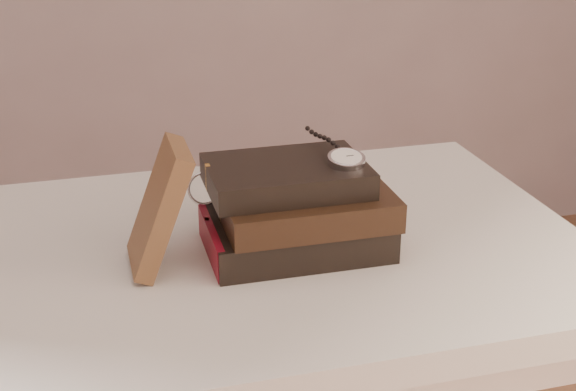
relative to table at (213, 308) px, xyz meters
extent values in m
cube|color=beige|center=(0.00, 0.00, 0.07)|extent=(1.00, 0.60, 0.04)
cube|color=white|center=(0.00, 0.00, 0.01)|extent=(0.88, 0.49, 0.08)
cylinder|color=white|center=(0.45, 0.25, -0.30)|extent=(0.05, 0.05, 0.71)
cube|color=black|center=(0.11, -0.03, 0.11)|extent=(0.23, 0.16, 0.04)
cube|color=beige|center=(0.11, -0.03, 0.11)|extent=(0.22, 0.15, 0.03)
cube|color=gold|center=(0.00, 0.00, 0.11)|extent=(0.01, 0.01, 0.04)
cube|color=maroon|center=(0.00, -0.03, 0.11)|extent=(0.01, 0.15, 0.04)
cube|color=black|center=(0.12, -0.04, 0.15)|extent=(0.22, 0.15, 0.04)
cube|color=beige|center=(0.12, -0.04, 0.15)|extent=(0.21, 0.14, 0.03)
cube|color=gold|center=(0.02, -0.01, 0.15)|extent=(0.01, 0.01, 0.04)
cube|color=black|center=(0.10, -0.02, 0.19)|extent=(0.20, 0.14, 0.03)
cube|color=beige|center=(0.10, -0.02, 0.19)|extent=(0.20, 0.13, 0.03)
cube|color=gold|center=(0.00, 0.00, 0.19)|extent=(0.01, 0.01, 0.03)
cube|color=#472D1B|center=(-0.07, -0.03, 0.17)|extent=(0.08, 0.10, 0.16)
cylinder|color=silver|center=(0.17, -0.04, 0.21)|extent=(0.05, 0.05, 0.02)
cylinder|color=white|center=(0.17, -0.04, 0.22)|extent=(0.04, 0.04, 0.01)
torus|color=silver|center=(0.17, -0.04, 0.22)|extent=(0.05, 0.05, 0.01)
cylinder|color=silver|center=(0.17, -0.02, 0.21)|extent=(0.01, 0.01, 0.01)
cube|color=black|center=(0.17, -0.04, 0.22)|extent=(0.00, 0.01, 0.00)
cube|color=black|center=(0.18, -0.04, 0.22)|extent=(0.01, 0.00, 0.00)
sphere|color=black|center=(0.17, -0.01, 0.22)|extent=(0.01, 0.01, 0.01)
sphere|color=black|center=(0.17, 0.00, 0.22)|extent=(0.01, 0.01, 0.01)
sphere|color=black|center=(0.17, 0.02, 0.22)|extent=(0.01, 0.01, 0.01)
sphere|color=black|center=(0.16, 0.03, 0.22)|extent=(0.01, 0.01, 0.01)
sphere|color=black|center=(0.16, 0.04, 0.22)|extent=(0.01, 0.01, 0.01)
sphere|color=black|center=(0.16, 0.05, 0.22)|extent=(0.01, 0.01, 0.01)
sphere|color=black|center=(0.16, 0.07, 0.22)|extent=(0.01, 0.01, 0.01)
sphere|color=black|center=(0.16, 0.08, 0.22)|extent=(0.01, 0.01, 0.01)
torus|color=silver|center=(0.00, 0.04, 0.16)|extent=(0.05, 0.01, 0.05)
torus|color=silver|center=(0.05, 0.04, 0.16)|extent=(0.05, 0.01, 0.05)
cylinder|color=silver|center=(0.03, 0.04, 0.16)|extent=(0.01, 0.00, 0.00)
cylinder|color=silver|center=(-0.02, 0.10, 0.15)|extent=(0.00, 0.10, 0.03)
cylinder|color=silver|center=(0.07, 0.10, 0.15)|extent=(0.00, 0.10, 0.03)
camera|label=1|loc=(-0.15, -0.94, 0.57)|focal=50.43mm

